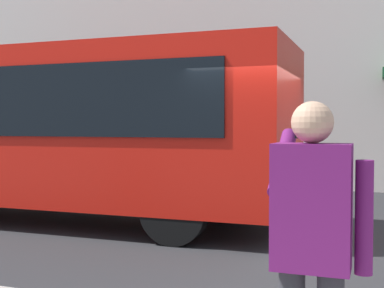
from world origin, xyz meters
TOP-DOWN VIEW (x-y plane):
  - ground_plane at (0.00, 0.00)m, footprint 60.00×60.00m
  - red_bus at (4.52, -0.36)m, footprint 9.05×2.54m
  - pedestrian_photographer at (-0.94, 4.80)m, footprint 0.53×0.52m

SIDE VIEW (x-z plane):
  - ground_plane at x=0.00m, z-range 0.00..0.00m
  - pedestrian_photographer at x=-0.94m, z-range 0.29..1.99m
  - red_bus at x=4.52m, z-range 0.14..3.22m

